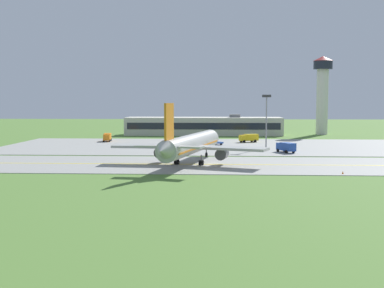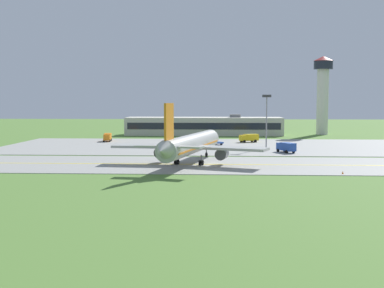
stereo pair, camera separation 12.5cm
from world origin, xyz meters
TOP-DOWN VIEW (x-y plane):
  - ground_plane at (0.00, 0.00)m, footprint 500.00×500.00m
  - taxiway_strip at (0.00, 0.00)m, footprint 240.00×28.00m
  - apron_pad at (10.00, 42.00)m, footprint 140.00×52.00m
  - taxiway_centreline at (0.00, 0.00)m, footprint 220.00×0.60m
  - airplane_lead at (-4.16, 0.67)m, footprint 32.13×39.34m
  - service_truck_baggage at (11.18, 55.41)m, footprint 6.31×4.39m
  - service_truck_fuel at (-33.87, 56.49)m, footprint 2.88×6.20m
  - service_truck_catering at (0.06, 47.82)m, footprint 5.08×6.53m
  - service_truck_pushback at (18.59, 24.56)m, footprint 4.53×6.28m
  - terminal_building at (-3.82, 89.26)m, footprint 58.98×13.50m
  - control_tower at (41.63, 94.16)m, footprint 7.60×7.60m
  - apron_light_mast at (14.57, 34.88)m, footprint 2.40×0.50m
  - traffic_cone_near_edge at (-2.44, 12.25)m, footprint 0.44×0.44m
  - traffic_cone_mid_edge at (23.69, -12.17)m, footprint 0.44×0.44m

SIDE VIEW (x-z plane):
  - ground_plane at x=0.00m, z-range 0.00..0.00m
  - taxiway_strip at x=0.00m, z-range 0.00..0.10m
  - apron_pad at x=10.00m, z-range 0.00..0.10m
  - taxiway_centreline at x=0.00m, z-range 0.10..0.11m
  - traffic_cone_near_edge at x=-2.44m, z-range 0.00..0.60m
  - traffic_cone_mid_edge at x=23.69m, z-range 0.00..0.60m
  - service_truck_catering at x=0.06m, z-range -0.11..2.48m
  - service_truck_baggage at x=11.18m, z-range 0.23..2.83m
  - service_truck_fuel at x=-33.87m, z-range 0.23..2.83m
  - service_truck_pushback at x=18.59m, z-range 0.23..2.83m
  - terminal_building at x=-3.82m, z-range -0.58..7.34m
  - airplane_lead at x=-4.16m, z-range -2.22..10.48m
  - apron_light_mast at x=14.57m, z-range 1.98..16.68m
  - control_tower at x=41.63m, z-range 2.89..32.89m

